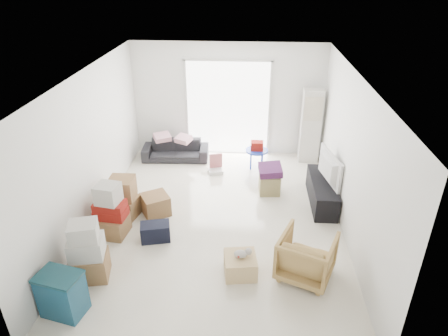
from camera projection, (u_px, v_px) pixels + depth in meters
name	position (u px, v px, depth m)	size (l,w,h in m)	color
room_shell	(217.00, 155.00, 6.82)	(4.98, 6.48, 3.18)	white
sliding_door	(228.00, 105.00, 9.50)	(2.10, 0.04, 2.33)	white
ac_tower	(311.00, 126.00, 9.26)	(0.45, 0.30, 1.75)	beige
tv_console	(322.00, 192.00, 7.87)	(0.44, 1.45, 0.48)	black
television	(324.00, 178.00, 7.72)	(1.02, 0.59, 0.13)	black
sofa	(175.00, 147.00, 9.59)	(1.57, 0.46, 0.61)	#232327
pillow_left	(162.00, 132.00, 9.47)	(0.36, 0.29, 0.11)	#CA939B
pillow_right	(183.00, 134.00, 9.38)	(0.32, 0.25, 0.11)	#CA939B
armchair	(307.00, 254.00, 5.96)	(0.77, 0.72, 0.80)	tan
storage_bins	(62.00, 294.00, 5.34)	(0.65, 0.52, 0.66)	navy
box_stack_a	(88.00, 254.00, 5.91)	(0.61, 0.54, 0.98)	brown
box_stack_b	(111.00, 213.00, 6.87)	(0.57, 0.54, 0.99)	brown
box_stack_c	(123.00, 198.00, 7.42)	(0.60, 0.53, 0.78)	brown
loose_box	(156.00, 204.00, 7.55)	(0.47, 0.47, 0.39)	brown
duffel_bag	(155.00, 232.00, 6.85)	(0.49, 0.30, 0.32)	black
ottoman	(269.00, 183.00, 8.23)	(0.42, 0.42, 0.42)	#8E8152
blanket	(270.00, 172.00, 8.11)	(0.46, 0.46, 0.14)	#532255
kids_table	(257.00, 149.00, 9.13)	(0.52, 0.52, 0.65)	#1F3AC0
toy_walker	(216.00, 167.00, 9.07)	(0.38, 0.35, 0.42)	silver
wood_crate	(240.00, 265.00, 6.10)	(0.48, 0.48, 0.32)	tan
plush_bunny	(243.00, 253.00, 6.00)	(0.28, 0.17, 0.14)	#B2ADA8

